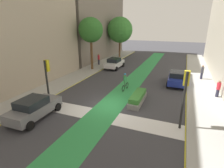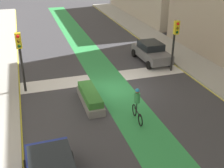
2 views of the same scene
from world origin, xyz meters
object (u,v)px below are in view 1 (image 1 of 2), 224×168
object	(u,v)px
car_white_left_far	(114,63)
median_planter	(138,98)
pedestrian_sidewalk_right_b	(202,72)
street_tree_near	(91,30)
traffic_signal_near_left	(47,74)
car_grey_left_near	(34,108)
street_tree_far	(120,30)
car_blue_right_far	(177,78)
pedestrian_sidewalk_left_a	(99,59)
pedestrian_sidewalk_right_a	(218,89)
cyclist_in_lane	(125,81)
traffic_signal_near_right	(185,89)

from	to	relation	value
car_white_left_far	median_planter	bearing A→B (deg)	-59.44
pedestrian_sidewalk_right_b	street_tree_near	size ratio (longest dim) A/B	0.23
traffic_signal_near_left	car_white_left_far	size ratio (longest dim) A/B	0.91
car_grey_left_near	street_tree_far	size ratio (longest dim) A/B	0.55
traffic_signal_near_left	car_grey_left_near	world-z (taller)	traffic_signal_near_left
traffic_signal_near_left	car_blue_right_far	distance (m)	13.91
car_grey_left_near	pedestrian_sidewalk_left_a	world-z (taller)	pedestrian_sidewalk_left_a
traffic_signal_near_left	car_blue_right_far	world-z (taller)	traffic_signal_near_left
car_white_left_far	street_tree_far	size ratio (longest dim) A/B	0.55
pedestrian_sidewalk_right_a	pedestrian_sidewalk_right_b	xyz separation A→B (m)	(-0.99, 5.67, 0.07)
car_blue_right_far	cyclist_in_lane	bearing A→B (deg)	-141.49
pedestrian_sidewalk_left_a	traffic_signal_near_left	bearing A→B (deg)	-80.25
car_grey_left_near	street_tree_far	bearing A→B (deg)	95.33
car_blue_right_far	car_white_left_far	size ratio (longest dim) A/B	1.00
cyclist_in_lane	pedestrian_sidewalk_right_b	xyz separation A→B (m)	(7.68, 6.90, 0.06)
pedestrian_sidewalk_right_a	traffic_signal_near_left	bearing A→B (deg)	-153.85
cyclist_in_lane	median_planter	bearing A→B (deg)	-51.02
pedestrian_sidewalk_right_a	pedestrian_sidewalk_right_b	size ratio (longest dim) A/B	0.93
traffic_signal_near_right	pedestrian_sidewalk_right_a	distance (m)	7.39
cyclist_in_lane	traffic_signal_near_right	bearing A→B (deg)	-43.00
traffic_signal_near_left	street_tree_far	xyz separation A→B (m)	(-1.70, 22.76, 2.73)
pedestrian_sidewalk_right_b	street_tree_far	xyz separation A→B (m)	(-14.47, 10.34, 4.41)
median_planter	car_grey_left_near	bearing A→B (deg)	-139.54
car_white_left_far	pedestrian_sidewalk_right_b	xyz separation A→B (m)	(12.20, -1.68, 0.23)
car_grey_left_near	pedestrian_sidewalk_right_b	xyz separation A→B (m)	(12.12, 14.86, 0.23)
pedestrian_sidewalk_left_a	pedestrian_sidewalk_right_b	xyz separation A→B (m)	(15.32, -2.48, -0.05)
car_white_left_far	cyclist_in_lane	world-z (taller)	cyclist_in_lane
traffic_signal_near_left	pedestrian_sidewalk_right_a	bearing A→B (deg)	26.15
car_blue_right_far	street_tree_far	world-z (taller)	street_tree_far
car_blue_right_far	median_planter	xyz separation A→B (m)	(-2.93, -6.40, -0.40)
pedestrian_sidewalk_left_a	street_tree_near	bearing A→B (deg)	-82.54
car_white_left_far	car_blue_right_far	bearing A→B (deg)	-26.18
cyclist_in_lane	street_tree_far	distance (m)	19.06
car_white_left_far	street_tree_near	xyz separation A→B (m)	(-2.72, -2.30, 4.94)
pedestrian_sidewalk_left_a	median_planter	size ratio (longest dim) A/B	0.53
car_white_left_far	street_tree_far	bearing A→B (deg)	104.67
car_grey_left_near	pedestrian_sidewalk_right_a	distance (m)	16.01
car_blue_right_far	street_tree_far	xyz separation A→B (m)	(-11.72, 13.31, 4.63)
traffic_signal_near_left	street_tree_near	world-z (taller)	street_tree_near
traffic_signal_near_right	car_grey_left_near	distance (m)	10.63
car_grey_left_near	car_blue_right_far	bearing A→B (deg)	51.74
car_grey_left_near	median_planter	world-z (taller)	car_grey_left_near
traffic_signal_near_right	car_white_left_far	bearing A→B (deg)	126.31
car_grey_left_near	median_planter	size ratio (longest dim) A/B	1.24
traffic_signal_near_right	street_tree_near	size ratio (longest dim) A/B	0.53
car_grey_left_near	median_planter	distance (m)	8.47
pedestrian_sidewalk_right_b	median_planter	size ratio (longest dim) A/B	0.50
pedestrian_sidewalk_left_a	street_tree_near	xyz separation A→B (m)	(0.41, -3.10, 4.67)
pedestrian_sidewalk_right_b	traffic_signal_near_right	bearing A→B (deg)	-99.47
car_blue_right_far	pedestrian_sidewalk_right_b	bearing A→B (deg)	47.29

